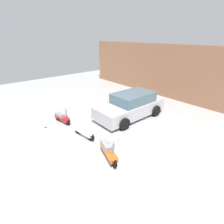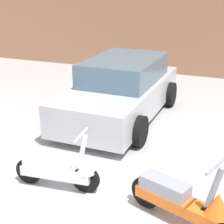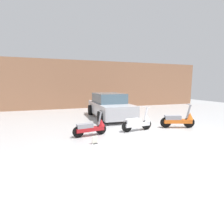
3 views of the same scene
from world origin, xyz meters
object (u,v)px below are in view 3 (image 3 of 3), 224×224
(scooter_front_right, at_px, (138,122))
(car_rear_left, at_px, (110,106))
(scooter_front_center, at_px, (179,119))
(scooter_front_left, at_px, (91,127))
(placard_near_left_scooter, at_px, (95,140))

(scooter_front_right, height_order, car_rear_left, car_rear_left)
(scooter_front_center, height_order, car_rear_left, car_rear_left)
(scooter_front_left, xyz_separation_m, scooter_front_right, (2.06, 0.10, 0.02))
(scooter_front_center, relative_size, placard_near_left_scooter, 5.74)
(scooter_front_right, relative_size, car_rear_left, 0.34)
(scooter_front_center, relative_size, car_rear_left, 0.35)
(scooter_front_right, relative_size, placard_near_left_scooter, 5.54)
(car_rear_left, relative_size, placard_near_left_scooter, 16.40)
(car_rear_left, bearing_deg, scooter_front_center, 32.88)
(scooter_front_left, relative_size, scooter_front_right, 0.93)
(scooter_front_left, relative_size, car_rear_left, 0.32)
(scooter_front_center, distance_m, placard_near_left_scooter, 4.25)
(scooter_front_center, bearing_deg, car_rear_left, 141.13)
(scooter_front_right, bearing_deg, placard_near_left_scooter, -160.42)
(scooter_front_left, height_order, car_rear_left, car_rear_left)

